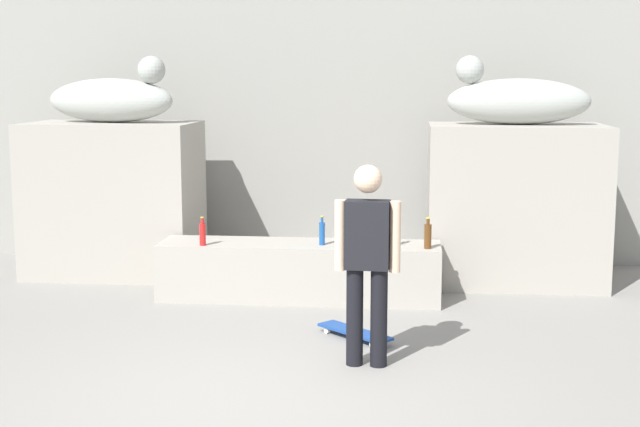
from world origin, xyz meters
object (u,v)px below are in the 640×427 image
(bottle_blue, at_px, (322,233))
(skater, at_px, (367,256))
(statue_reclining_right, at_px, (515,99))
(bottle_red, at_px, (203,234))
(bottle_clear, at_px, (396,234))
(bottle_brown, at_px, (428,236))
(statue_reclining_left, at_px, (113,98))
(skateboard, at_px, (355,332))

(bottle_blue, bearing_deg, skater, -74.55)
(statue_reclining_right, height_order, bottle_red, statue_reclining_right)
(bottle_clear, xyz_separation_m, bottle_brown, (0.33, -0.15, 0.01))
(statue_reclining_left, height_order, skateboard, statue_reclining_left)
(statue_reclining_left, xyz_separation_m, skateboard, (3.02, -2.44, -2.05))
(bottle_blue, bearing_deg, statue_reclining_left, 157.08)
(skater, distance_m, bottle_red, 2.66)
(bottle_red, relative_size, bottle_blue, 0.98)
(skateboard, distance_m, bottle_red, 2.17)
(skateboard, bearing_deg, bottle_blue, 150.17)
(statue_reclining_right, bearing_deg, bottle_clear, 40.94)
(skater, distance_m, bottle_clear, 2.16)
(statue_reclining_right, bearing_deg, bottle_red, 23.10)
(statue_reclining_right, distance_m, skateboard, 3.59)
(skater, bearing_deg, statue_reclining_left, 138.52)
(statue_reclining_left, bearing_deg, bottle_clear, -6.03)
(skateboard, height_order, bottle_brown, bottle_brown)
(statue_reclining_left, relative_size, bottle_brown, 5.14)
(statue_reclining_left, bearing_deg, bottle_red, -31.85)
(skateboard, bearing_deg, bottle_clear, 118.80)
(statue_reclining_right, xyz_separation_m, bottle_red, (-3.33, -1.26, -1.38))
(skateboard, relative_size, bottle_red, 2.38)
(skateboard, xyz_separation_m, bottle_brown, (0.67, 1.26, 0.68))
(bottle_clear, bearing_deg, bottle_blue, -175.69)
(skateboard, bearing_deg, statue_reclining_left, -176.60)
(statue_reclining_right, relative_size, bottle_blue, 5.21)
(statue_reclining_right, distance_m, skater, 3.72)
(statue_reclining_left, relative_size, bottle_red, 5.49)
(bottle_clear, height_order, bottle_blue, bottle_blue)
(bottle_clear, relative_size, bottle_brown, 0.93)
(statue_reclining_right, height_order, bottle_brown, statue_reclining_right)
(statue_reclining_left, xyz_separation_m, statue_reclining_right, (4.67, 0.01, 0.00))
(bottle_red, relative_size, bottle_brown, 0.94)
(skateboard, relative_size, bottle_blue, 2.33)
(statue_reclining_left, xyz_separation_m, bottle_red, (1.34, -1.25, -1.38))
(bottle_red, xyz_separation_m, bottle_clear, (2.02, 0.21, -0.00))
(bottle_red, bearing_deg, bottle_brown, 1.60)
(statue_reclining_left, height_order, bottle_red, statue_reclining_left)
(skater, xyz_separation_m, skateboard, (-0.14, 0.73, -0.86))
(skater, bearing_deg, bottle_red, 137.03)
(skater, distance_m, skateboard, 1.14)
(bottle_red, bearing_deg, skateboard, -35.39)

